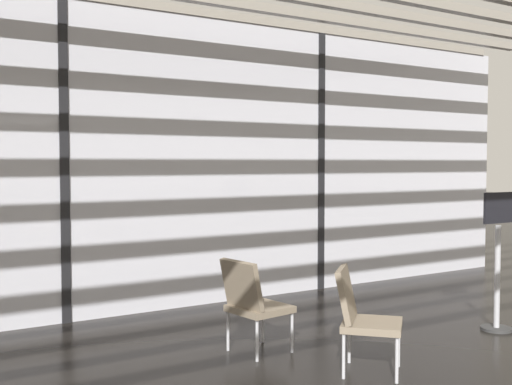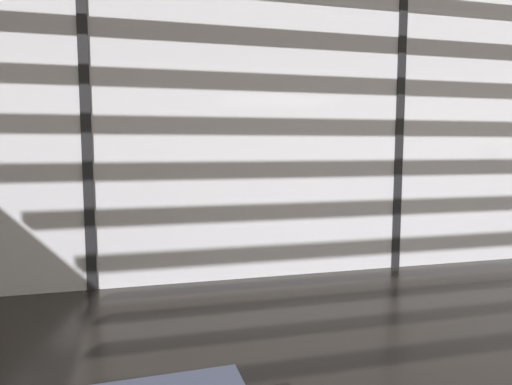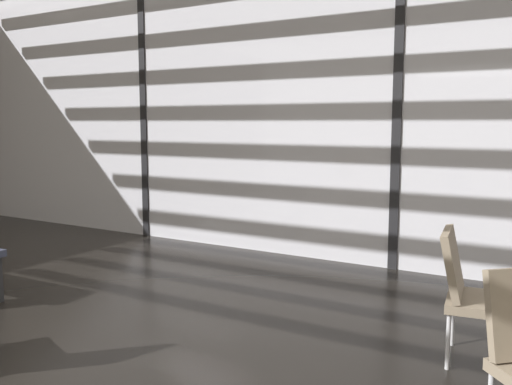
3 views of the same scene
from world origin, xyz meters
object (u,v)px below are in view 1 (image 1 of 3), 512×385
(lounge_chair_1, at_px, (252,300))
(info_sign, at_px, (497,266))
(parked_airplane, at_px, (9,134))
(lounge_chair_5, at_px, (361,313))

(lounge_chair_1, distance_m, info_sign, 2.67)
(parked_airplane, bearing_deg, info_sign, -67.31)
(lounge_chair_1, xyz_separation_m, info_sign, (2.58, -0.68, 0.18))
(lounge_chair_1, height_order, info_sign, info_sign)
(parked_airplane, relative_size, info_sign, 7.92)
(parked_airplane, bearing_deg, lounge_chair_1, -84.37)
(lounge_chair_5, distance_m, info_sign, 2.10)
(info_sign, bearing_deg, parked_airplane, 112.69)
(lounge_chair_1, relative_size, info_sign, 0.60)
(parked_airplane, xyz_separation_m, lounge_chair_1, (0.71, -7.17, -1.76))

